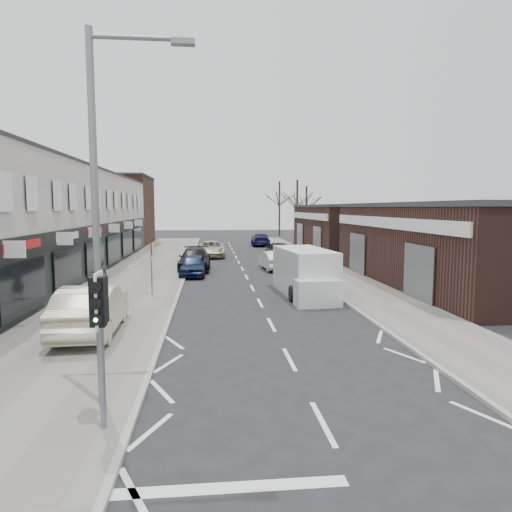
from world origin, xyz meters
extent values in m
plane|color=black|center=(0.00, 0.00, 0.00)|extent=(160.00, 160.00, 0.00)
cube|color=slate|center=(-6.75, 22.00, 0.06)|extent=(5.50, 64.00, 0.12)
cube|color=slate|center=(5.75, 22.00, 0.06)|extent=(3.50, 64.00, 0.12)
cube|color=beige|center=(-13.50, 19.50, 3.55)|extent=(8.00, 41.00, 7.10)
cube|color=#442A1D|center=(-13.50, 45.00, 4.00)|extent=(8.00, 10.00, 8.00)
cube|color=#372119|center=(12.50, 14.00, 2.25)|extent=(10.00, 18.00, 4.50)
cube|color=#372119|center=(12.50, 34.00, 2.25)|extent=(10.00, 16.00, 4.50)
cylinder|color=slate|center=(-4.40, -2.00, 1.62)|extent=(0.12, 0.12, 3.00)
cube|color=silver|center=(-4.40, -2.00, 2.67)|extent=(0.05, 0.55, 1.10)
cube|color=black|center=(-4.40, -2.12, 2.67)|extent=(0.28, 0.22, 0.95)
sphere|color=#0CE533|center=(-4.40, -2.24, 2.37)|extent=(0.18, 0.18, 0.18)
cube|color=black|center=(-4.40, -1.88, 2.67)|extent=(0.26, 0.20, 0.90)
cylinder|color=slate|center=(-4.70, -0.80, 4.12)|extent=(0.16, 0.16, 8.00)
cylinder|color=slate|center=(-3.80, -0.80, 7.92)|extent=(1.80, 0.10, 0.10)
cube|color=slate|center=(-2.80, -0.80, 7.87)|extent=(0.50, 0.22, 0.12)
cylinder|color=slate|center=(-5.20, 12.00, 1.37)|extent=(0.07, 0.07, 2.50)
cube|color=white|center=(-5.15, 12.00, 1.97)|extent=(0.04, 0.45, 0.25)
cube|color=silver|center=(2.50, 11.95, 1.17)|extent=(2.56, 5.29, 2.34)
cube|color=silver|center=(2.50, 8.94, 0.61)|extent=(2.13, 1.07, 1.23)
cylinder|color=black|center=(1.55, 10.15, 0.39)|extent=(0.24, 0.78, 0.78)
cylinder|color=black|center=(3.45, 10.15, 0.39)|extent=(0.24, 0.78, 0.78)
cylinder|color=black|center=(1.55, 13.74, 0.39)|extent=(0.24, 0.78, 0.78)
cylinder|color=black|center=(3.45, 13.74, 0.39)|extent=(0.24, 0.78, 0.78)
imported|color=beige|center=(-6.38, 5.09, 0.96)|extent=(1.96, 5.18, 1.69)
imported|color=black|center=(-7.49, 11.20, 1.08)|extent=(0.83, 0.71, 1.93)
imported|color=#121D38|center=(-3.40, 18.86, 0.69)|extent=(1.83, 4.14, 1.39)
imported|color=black|center=(-3.40, 21.67, 0.78)|extent=(2.27, 5.40, 1.55)
imported|color=#BFB498|center=(-2.20, 30.21, 0.72)|extent=(2.41, 5.20, 1.44)
imported|color=silver|center=(2.20, 21.27, 0.68)|extent=(1.75, 4.24, 1.36)
imported|color=black|center=(3.50, 27.91, 0.78)|extent=(1.95, 4.62, 1.56)
imported|color=#141540|center=(3.50, 41.83, 0.73)|extent=(2.27, 5.13, 1.46)
camera|label=1|loc=(-2.27, -10.82, 4.44)|focal=32.00mm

